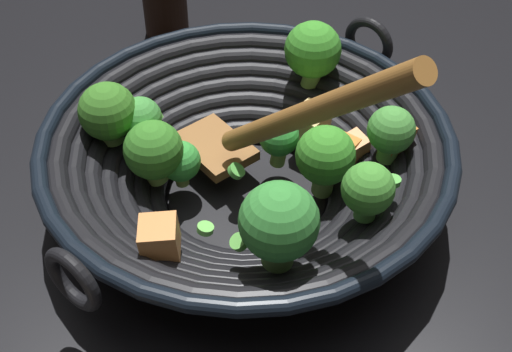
# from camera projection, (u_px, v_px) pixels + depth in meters

# --- Properties ---
(ground_plane) EXTENTS (4.00, 4.00, 0.00)m
(ground_plane) POSITION_uv_depth(u_px,v_px,m) (247.00, 204.00, 0.67)
(ground_plane) COLOR black
(wok) EXTENTS (0.36, 0.39, 0.25)m
(wok) POSITION_uv_depth(u_px,v_px,m) (248.00, 160.00, 0.63)
(wok) COLOR black
(wok) RESTS_ON ground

